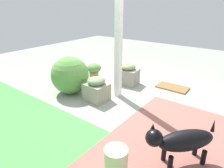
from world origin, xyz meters
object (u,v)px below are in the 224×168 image
porch_pillar (118,43)px  ceramic_urn (116,165)px  stone_planter_nearest (128,74)px  round_shrub (70,75)px  stone_planter_mid (96,89)px  doormat (172,87)px  dog (181,141)px  terracotta_pot_broad (94,70)px

porch_pillar → ceramic_urn: bearing=124.9°
stone_planter_nearest → round_shrub: round_shrub is taller
stone_planter_mid → doormat: bearing=-123.5°
stone_planter_nearest → round_shrub: bearing=58.2°
ceramic_urn → doormat: (0.44, -2.78, -0.19)m
stone_planter_nearest → round_shrub: (0.70, 1.13, 0.16)m
stone_planter_mid → doormat: 1.78m
round_shrub → ceramic_urn: size_ratio=1.90×
porch_pillar → dog: (-1.67, 1.11, -0.74)m
porch_pillar → stone_planter_nearest: porch_pillar is taller
round_shrub → ceramic_urn: (-2.09, 1.26, -0.18)m
doormat → ceramic_urn: bearing=99.1°
round_shrub → doormat: (-1.65, -1.52, -0.37)m
dog → ceramic_urn: bearing=54.3°
stone_planter_nearest → stone_planter_mid: (0.02, 1.08, -0.00)m
stone_planter_mid → round_shrub: size_ratio=0.62×
round_shrub → porch_pillar: bearing=-151.1°
round_shrub → terracotta_pot_broad: 0.97m
round_shrub → dog: round_shrub is taller
porch_pillar → dog: porch_pillar is taller
round_shrub → ceramic_urn: 2.45m
stone_planter_nearest → terracotta_pot_broad: stone_planter_nearest is taller
porch_pillar → terracotta_pot_broad: porch_pillar is taller
stone_planter_mid → terracotta_pot_broad: bearing=-45.7°
stone_planter_nearest → terracotta_pot_broad: (0.88, 0.20, -0.01)m
round_shrub → terracotta_pot_broad: bearing=-78.8°
stone_planter_nearest → ceramic_urn: size_ratio=1.23×
porch_pillar → doormat: size_ratio=3.19×
dog → round_shrub: bearing=-13.8°
porch_pillar → ceramic_urn: (-1.21, 1.74, -0.87)m
ceramic_urn → stone_planter_nearest: bearing=-59.7°
terracotta_pot_broad → dog: bearing=150.3°
stone_planter_nearest → dog: bearing=136.5°
stone_planter_nearest → terracotta_pot_broad: size_ratio=1.33×
stone_planter_nearest → doormat: 1.05m
terracotta_pot_broad → doormat: (-1.83, -0.59, -0.21)m
stone_planter_mid → ceramic_urn: bearing=137.3°
ceramic_urn → porch_pillar: bearing=-55.1°
ceramic_urn → dog: bearing=-125.7°
stone_planter_mid → doormat: size_ratio=0.71×
doormat → dog: bearing=112.7°
terracotta_pot_broad → ceramic_urn: (-2.28, 2.19, -0.02)m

